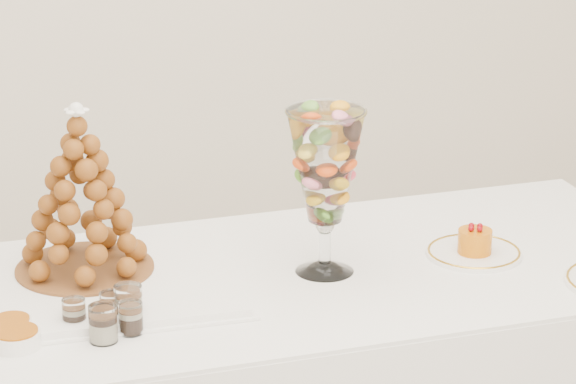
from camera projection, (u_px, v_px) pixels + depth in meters
name	position (u px, v px, depth m)	size (l,w,h in m)	color
lace_tray	(76.00, 285.00, 2.93)	(0.66, 0.50, 0.02)	white
macaron_vase	(326.00, 169.00, 2.95)	(0.17, 0.17, 0.37)	white
cake_plate	(474.00, 253.00, 3.11)	(0.22, 0.22, 0.01)	white
verrine_a	(74.00, 314.00, 2.74)	(0.05, 0.05, 0.06)	white
verrine_b	(111.00, 307.00, 2.77)	(0.05, 0.05, 0.06)	white
verrine_c	(128.00, 304.00, 2.77)	(0.06, 0.06, 0.08)	white
verrine_d	(103.00, 324.00, 2.68)	(0.06, 0.06, 0.08)	white
verrine_e	(131.00, 318.00, 2.72)	(0.05, 0.05, 0.07)	white
ramekin_back	(12.00, 326.00, 2.73)	(0.08, 0.08, 0.03)	white
ramekin_front	(16.00, 339.00, 2.67)	(0.10, 0.10, 0.03)	white
croquembouche	(81.00, 190.00, 2.92)	(0.31, 0.31, 0.38)	brown
mousse_cake	(475.00, 241.00, 3.10)	(0.08, 0.08, 0.07)	#D36B09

